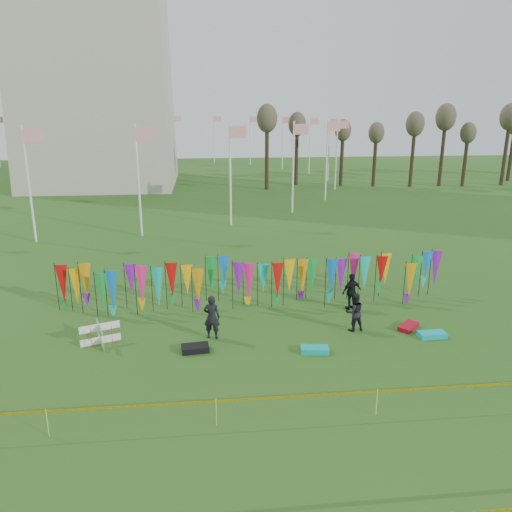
{
  "coord_description": "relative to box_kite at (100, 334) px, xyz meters",
  "views": [
    {
      "loc": [
        -2.2,
        -15.49,
        9.07
      ],
      "look_at": [
        0.12,
        6.0,
        2.64
      ],
      "focal_mm": 35.0,
      "sensor_mm": 36.0,
      "label": 1
    }
  ],
  "objects": [
    {
      "name": "kite_bag_black",
      "position": [
        3.76,
        -1.03,
        -0.32
      ],
      "size": [
        1.1,
        0.71,
        0.24
      ],
      "primitive_type": "cube",
      "rotation": [
        0.0,
        0.0,
        0.11
      ],
      "color": "black",
      "rests_on": "ground"
    },
    {
      "name": "flagpole_ring",
      "position": [
        -7.57,
        44.81,
        3.55
      ],
      "size": [
        57.4,
        56.16,
        8.0
      ],
      "color": "silver",
      "rests_on": "ground"
    },
    {
      "name": "tree_line",
      "position": [
        38.43,
        40.81,
        5.72
      ],
      "size": [
        53.92,
        1.92,
        7.84
      ],
      "color": "#37281B",
      "rests_on": "ground"
    },
    {
      "name": "banner_row",
      "position": [
        6.71,
        3.5,
        0.91
      ],
      "size": [
        18.64,
        0.64,
        2.23
      ],
      "color": "black",
      "rests_on": "ground"
    },
    {
      "name": "person_mid",
      "position": [
        10.43,
        0.17,
        0.39
      ],
      "size": [
        0.87,
        0.6,
        1.66
      ],
      "primitive_type": "imported",
      "rotation": [
        0.0,
        0.0,
        3.27
      ],
      "color": "black",
      "rests_on": "ground"
    },
    {
      "name": "person_left",
      "position": [
        4.44,
        0.07,
        0.48
      ],
      "size": [
        0.76,
        0.62,
        1.85
      ],
      "primitive_type": "imported",
      "rotation": [
        0.0,
        0.0,
        2.95
      ],
      "color": "black",
      "rests_on": "ground"
    },
    {
      "name": "box_kite",
      "position": [
        0.0,
        0.0,
        0.0
      ],
      "size": [
        0.8,
        0.8,
        0.89
      ],
      "rotation": [
        0.0,
        0.0,
        0.35
      ],
      "color": "red",
      "rests_on": "ground"
    },
    {
      "name": "kite_bag_turquoise",
      "position": [
        8.36,
        -1.62,
        -0.34
      ],
      "size": [
        1.13,
        0.67,
        0.21
      ],
      "primitive_type": "cube",
      "rotation": [
        0.0,
        0.0,
        -0.13
      ],
      "color": "#0CB5A8",
      "rests_on": "ground"
    },
    {
      "name": "kite_bag_teal",
      "position": [
        13.46,
        -0.83,
        -0.34
      ],
      "size": [
        1.14,
        0.57,
        0.21
      ],
      "primitive_type": "cube",
      "rotation": [
        0.0,
        0.0,
        0.03
      ],
      "color": "#0DB4C3",
      "rests_on": "ground"
    },
    {
      "name": "person_right",
      "position": [
        10.99,
        2.45,
        0.43
      ],
      "size": [
        1.17,
        0.92,
        1.76
      ],
      "primitive_type": "imported",
      "rotation": [
        0.0,
        0.0,
        3.52
      ],
      "color": "black",
      "rests_on": "ground"
    },
    {
      "name": "caution_tape_near",
      "position": [
        6.21,
        -5.86,
        0.33
      ],
      "size": [
        26.0,
        0.02,
        0.9
      ],
      "color": "yellow",
      "rests_on": "ground"
    },
    {
      "name": "kite_bag_red",
      "position": [
        12.8,
        0.05,
        -0.35
      ],
      "size": [
        1.14,
        1.11,
        0.2
      ],
      "primitive_type": "cube",
      "rotation": [
        0.0,
        0.0,
        0.76
      ],
      "color": "#B10B1E",
      "rests_on": "ground"
    },
    {
      "name": "ground",
      "position": [
        6.43,
        -3.19,
        -0.45
      ],
      "size": [
        160.0,
        160.0,
        0.0
      ],
      "primitive_type": "plane",
      "color": "#245217",
      "rests_on": "ground"
    }
  ]
}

